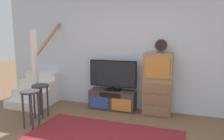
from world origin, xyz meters
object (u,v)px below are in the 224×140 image
at_px(media_console, 112,100).
at_px(television, 113,75).
at_px(side_cabinet, 158,84).
at_px(bar_stool_far, 41,93).
at_px(bar_stool_near, 30,100).
at_px(desk_clock, 161,46).

bearing_deg(media_console, television, 90.00).
height_order(side_cabinet, bar_stool_far, side_cabinet).
height_order(media_console, side_cabinet, side_cabinet).
bearing_deg(bar_stool_near, bar_stool_far, 106.62).
xyz_separation_m(media_console, bar_stool_far, (-1.24, -0.93, 0.29)).
relative_size(television, bar_stool_far, 1.60).
xyz_separation_m(television, desk_clock, (1.05, -0.03, 0.66)).
bearing_deg(bar_stool_far, media_console, 36.77).
relative_size(media_console, bar_stool_far, 1.54).
bearing_deg(side_cabinet, bar_stool_near, -146.07).
bearing_deg(side_cabinet, television, 179.22).
bearing_deg(bar_stool_far, bar_stool_near, -73.38).
bearing_deg(desk_clock, side_cabinet, 161.61).
relative_size(side_cabinet, bar_stool_near, 1.90).
xyz_separation_m(media_console, television, (-0.00, 0.02, 0.59)).
bearing_deg(desk_clock, bar_stool_near, -146.91).
height_order(bar_stool_near, bar_stool_far, bar_stool_near).
height_order(television, desk_clock, desk_clock).
bearing_deg(side_cabinet, bar_stool_far, -157.31).
bearing_deg(desk_clock, television, 178.43).
relative_size(side_cabinet, bar_stool_far, 1.94).
bearing_deg(media_console, side_cabinet, 0.59).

